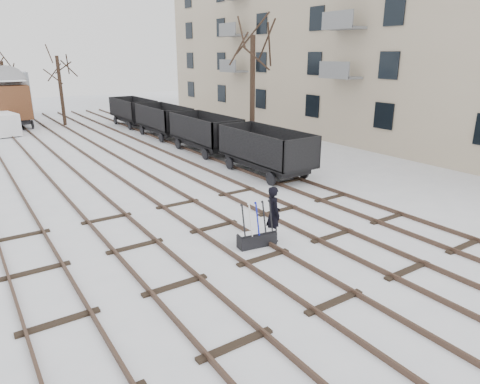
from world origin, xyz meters
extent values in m
plane|color=white|center=(0.00, 0.00, 0.00)|extent=(120.00, 120.00, 0.00)
cube|color=black|center=(-5.28, 14.00, 0.07)|extent=(0.07, 52.00, 0.15)
cube|color=black|center=(-6.00, 2.00, 0.03)|extent=(1.90, 0.20, 0.08)
cube|color=black|center=(-3.72, 14.00, 0.07)|extent=(0.07, 52.00, 0.15)
cube|color=black|center=(-2.28, 14.00, 0.07)|extent=(0.07, 52.00, 0.15)
cube|color=black|center=(-3.00, 2.00, 0.03)|extent=(1.90, 0.20, 0.08)
cube|color=black|center=(-0.72, 14.00, 0.07)|extent=(0.07, 52.00, 0.15)
cube|color=black|center=(0.72, 14.00, 0.07)|extent=(0.07, 52.00, 0.15)
cube|color=black|center=(0.00, 2.00, 0.03)|extent=(1.90, 0.20, 0.08)
cube|color=black|center=(2.28, 14.00, 0.07)|extent=(0.07, 52.00, 0.15)
cube|color=black|center=(3.72, 14.00, 0.07)|extent=(0.07, 52.00, 0.15)
cube|color=black|center=(3.00, 2.00, 0.03)|extent=(1.90, 0.20, 0.08)
cube|color=black|center=(5.28, 14.00, 0.07)|extent=(0.07, 52.00, 0.15)
cube|color=black|center=(6.72, 14.00, 0.07)|extent=(0.07, 52.00, 0.15)
cube|color=black|center=(6.00, 2.00, 0.03)|extent=(1.90, 0.20, 0.08)
cube|color=#BFAF93|center=(20.00, 14.00, 8.00)|extent=(10.00, 45.00, 16.00)
cube|color=black|center=(0.38, 0.86, 0.22)|extent=(1.35, 0.60, 0.44)
cube|color=black|center=(0.38, 0.86, 0.46)|extent=(1.33, 0.48, 0.06)
cube|color=white|center=(0.38, 0.86, 0.50)|extent=(1.27, 0.44, 0.03)
cylinder|color=black|center=(-0.12, 0.94, 0.95)|extent=(0.09, 0.32, 1.08)
cylinder|color=silver|center=(0.13, 0.90, 0.95)|extent=(0.09, 0.32, 1.08)
cylinder|color=#0C15A0|center=(0.38, 0.86, 0.95)|extent=(0.09, 0.32, 1.08)
cylinder|color=black|center=(0.63, 0.83, 0.95)|extent=(0.09, 0.32, 1.08)
cylinder|color=black|center=(0.87, 0.79, 0.95)|extent=(0.09, 0.32, 1.08)
imported|color=black|center=(1.13, 0.96, 0.95)|extent=(0.61, 0.78, 1.90)
cube|color=black|center=(6.00, 7.86, 0.62)|extent=(1.84, 5.06, 0.38)
cube|color=black|center=(6.00, 7.86, 0.82)|extent=(2.30, 5.75, 0.12)
cube|color=black|center=(4.90, 7.86, 1.58)|extent=(0.10, 5.75, 1.53)
cube|color=black|center=(7.10, 7.86, 1.58)|extent=(0.10, 5.75, 1.53)
cube|color=white|center=(6.00, 7.86, 0.91)|extent=(2.07, 5.52, 0.06)
cylinder|color=black|center=(4.95, 6.02, 0.34)|extent=(0.12, 0.67, 0.67)
cylinder|color=black|center=(7.05, 9.70, 0.34)|extent=(0.12, 0.67, 0.67)
cube|color=black|center=(6.00, 14.26, 0.62)|extent=(1.84, 5.06, 0.38)
cube|color=black|center=(6.00, 14.26, 0.82)|extent=(2.30, 5.75, 0.12)
cube|color=black|center=(4.90, 14.26, 1.58)|extent=(0.10, 5.75, 1.53)
cube|color=black|center=(7.10, 14.26, 1.58)|extent=(0.10, 5.75, 1.53)
cube|color=white|center=(6.00, 14.26, 0.91)|extent=(2.07, 5.52, 0.06)
cylinder|color=black|center=(4.95, 12.42, 0.34)|extent=(0.12, 0.67, 0.67)
cylinder|color=black|center=(7.05, 16.10, 0.34)|extent=(0.12, 0.67, 0.67)
cube|color=black|center=(6.00, 20.66, 0.62)|extent=(1.84, 5.06, 0.38)
cube|color=black|center=(6.00, 20.66, 0.82)|extent=(2.30, 5.75, 0.12)
cube|color=black|center=(4.90, 20.66, 1.58)|extent=(0.10, 5.75, 1.53)
cube|color=black|center=(7.10, 20.66, 1.58)|extent=(0.10, 5.75, 1.53)
cube|color=white|center=(6.00, 20.66, 0.91)|extent=(2.07, 5.52, 0.06)
cylinder|color=black|center=(4.95, 18.82, 0.34)|extent=(0.12, 0.67, 0.67)
cylinder|color=black|center=(7.05, 22.50, 0.34)|extent=(0.12, 0.67, 0.67)
cube|color=black|center=(6.00, 27.06, 0.62)|extent=(1.84, 5.06, 0.38)
cube|color=black|center=(6.00, 27.06, 0.82)|extent=(2.30, 5.75, 0.12)
cube|color=black|center=(4.90, 27.06, 1.58)|extent=(0.10, 5.75, 1.53)
cube|color=black|center=(7.10, 27.06, 1.58)|extent=(0.10, 5.75, 1.53)
cube|color=white|center=(6.00, 27.06, 0.91)|extent=(2.07, 5.52, 0.06)
cylinder|color=black|center=(4.95, 25.22, 0.34)|extent=(0.12, 0.67, 0.67)
cylinder|color=black|center=(7.05, 28.90, 0.34)|extent=(0.12, 0.67, 0.67)
cube|color=black|center=(-2.85, 32.05, 0.68)|extent=(2.10, 4.65, 0.42)
cube|color=#462515|center=(-2.85, 32.05, 2.25)|extent=(2.61, 5.29, 2.73)
cube|color=white|center=(-2.85, 32.05, 3.98)|extent=(2.36, 5.02, 0.04)
cylinder|color=black|center=(-4.00, 30.38, 0.37)|extent=(0.13, 0.73, 0.73)
cylinder|color=black|center=(-1.69, 33.73, 0.37)|extent=(0.13, 0.73, 0.73)
cube|color=silver|center=(-4.17, 28.51, 0.90)|extent=(2.38, 4.21, 1.62)
cylinder|color=black|center=(-3.36, 29.77, 0.32)|extent=(0.20, 0.63, 0.63)
cylinder|color=black|center=(7.49, 11.17, 3.53)|extent=(0.30, 0.30, 7.07)
cylinder|color=black|center=(-2.70, 36.14, 2.73)|extent=(0.30, 0.30, 5.47)
cylinder|color=black|center=(1.06, 31.03, 2.97)|extent=(0.30, 0.30, 5.93)
camera|label=1|loc=(-7.26, -9.53, 6.03)|focal=32.00mm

